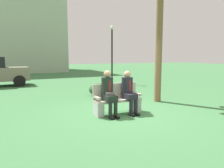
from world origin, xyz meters
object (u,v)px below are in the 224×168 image
park_bench (117,100)px  building_backdrop (3,26)px  seated_man_right (129,90)px  shrub_near_bench (99,89)px  seated_man_left (109,91)px  street_lamp (112,48)px

park_bench → building_backdrop: bearing=99.1°
building_backdrop → seated_man_right: bearing=-80.1°
shrub_near_bench → building_backdrop: bearing=102.3°
seated_man_left → building_backdrop: 21.85m
seated_man_right → seated_man_left: bearing=-179.8°
street_lamp → building_backdrop: bearing=113.3°
seated_man_left → shrub_near_bench: (0.92, 3.02, -0.45)m
shrub_near_bench → street_lamp: (2.34, 3.55, 1.92)m
seated_man_right → shrub_near_bench: (0.25, 3.01, -0.44)m
seated_man_left → street_lamp: bearing=63.6°
street_lamp → building_backdrop: size_ratio=0.28×
park_bench → building_backdrop: (-3.39, 21.07, 4.68)m
street_lamp → building_backdrop: 16.19m
shrub_near_bench → building_backdrop: size_ratio=0.07×
seated_man_right → building_backdrop: bearing=99.9°
seated_man_left → shrub_near_bench: seated_man_left is taller
shrub_near_bench → seated_man_right: bearing=-94.8°
seated_man_right → building_backdrop: 21.95m
seated_man_left → seated_man_right: seated_man_left is taller
street_lamp → shrub_near_bench: bearing=-123.4°
park_bench → shrub_near_bench: park_bench is taller
seated_man_right → park_bench: bearing=159.7°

